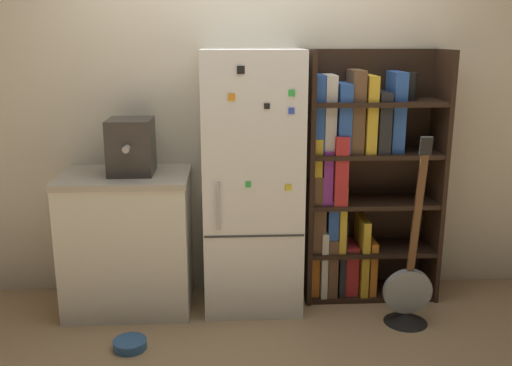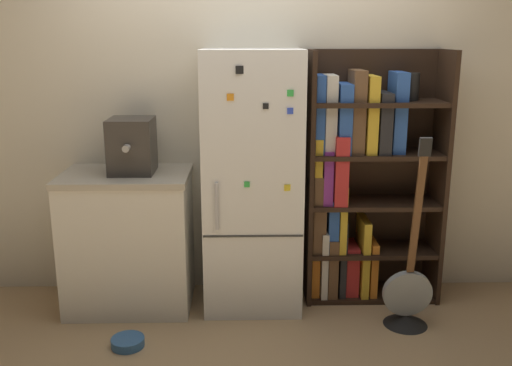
{
  "view_description": "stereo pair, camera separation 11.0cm",
  "coord_description": "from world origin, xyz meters",
  "px_view_note": "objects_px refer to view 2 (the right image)",
  "views": [
    {
      "loc": [
        -0.16,
        -3.47,
        1.8
      ],
      "look_at": [
        0.02,
        0.15,
        0.86
      ],
      "focal_mm": 40.0,
      "sensor_mm": 36.0,
      "label": 1
    },
    {
      "loc": [
        -0.05,
        -3.48,
        1.8
      ],
      "look_at": [
        0.02,
        0.15,
        0.86
      ],
      "focal_mm": 40.0,
      "sensor_mm": 36.0,
      "label": 2
    }
  ],
  "objects_px": {
    "bookshelf": "(357,183)",
    "pet_bowl": "(128,342)",
    "espresso_machine": "(132,146)",
    "refrigerator": "(252,182)",
    "guitar": "(407,299)"
  },
  "relations": [
    {
      "from": "guitar",
      "to": "pet_bowl",
      "type": "bearing_deg",
      "value": -172.62
    },
    {
      "from": "refrigerator",
      "to": "guitar",
      "type": "xyz_separation_m",
      "value": [
        0.98,
        -0.36,
        -0.68
      ]
    },
    {
      "from": "espresso_machine",
      "to": "bookshelf",
      "type": "bearing_deg",
      "value": 4.42
    },
    {
      "from": "bookshelf",
      "to": "guitar",
      "type": "height_order",
      "value": "bookshelf"
    },
    {
      "from": "refrigerator",
      "to": "pet_bowl",
      "type": "height_order",
      "value": "refrigerator"
    },
    {
      "from": "bookshelf",
      "to": "pet_bowl",
      "type": "xyz_separation_m",
      "value": [
        -1.47,
        -0.7,
        -0.79
      ]
    },
    {
      "from": "pet_bowl",
      "to": "bookshelf",
      "type": "bearing_deg",
      "value": 25.47
    },
    {
      "from": "bookshelf",
      "to": "pet_bowl",
      "type": "height_order",
      "value": "bookshelf"
    },
    {
      "from": "espresso_machine",
      "to": "pet_bowl",
      "type": "relative_size",
      "value": 1.79
    },
    {
      "from": "refrigerator",
      "to": "guitar",
      "type": "height_order",
      "value": "refrigerator"
    },
    {
      "from": "refrigerator",
      "to": "espresso_machine",
      "type": "xyz_separation_m",
      "value": [
        -0.78,
        0.0,
        0.25
      ]
    },
    {
      "from": "pet_bowl",
      "to": "refrigerator",
      "type": "bearing_deg",
      "value": 37.66
    },
    {
      "from": "espresso_machine",
      "to": "pet_bowl",
      "type": "distance_m",
      "value": 1.23
    },
    {
      "from": "bookshelf",
      "to": "espresso_machine",
      "type": "distance_m",
      "value": 1.53
    },
    {
      "from": "bookshelf",
      "to": "espresso_machine",
      "type": "height_order",
      "value": "bookshelf"
    }
  ]
}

